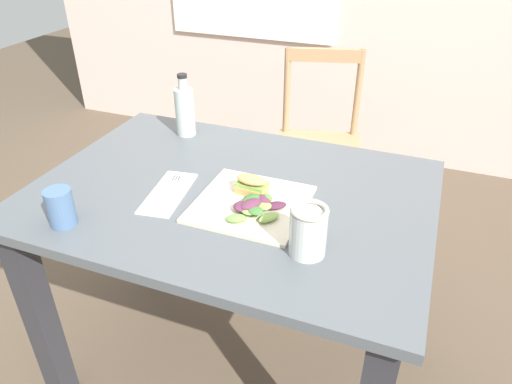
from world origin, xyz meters
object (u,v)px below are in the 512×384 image
object	(u,v)px
plate_lunch	(251,204)
fork_on_napkin	(170,189)
cup_extra_side	(61,207)
dining_table	(232,229)
chair_wooden_far	(319,145)
sandwich_half_front	(252,184)
bottle_cold_brew	(185,113)
mason_jar_iced_tea	(308,233)

from	to	relation	value
plate_lunch	fork_on_napkin	world-z (taller)	plate_lunch
fork_on_napkin	cup_extra_side	world-z (taller)	cup_extra_side
dining_table	chair_wooden_far	world-z (taller)	chair_wooden_far
chair_wooden_far	sandwich_half_front	xyz separation A→B (m)	(0.04, -0.98, 0.33)
dining_table	bottle_cold_brew	size ratio (longest dim) A/B	5.19
plate_lunch	mason_jar_iced_tea	xyz separation A→B (m)	(0.20, -0.14, 0.05)
plate_lunch	cup_extra_side	xyz separation A→B (m)	(-0.42, -0.25, 0.04)
fork_on_napkin	chair_wooden_far	bearing A→B (deg)	79.62
fork_on_napkin	plate_lunch	bearing A→B (deg)	2.44
plate_lunch	bottle_cold_brew	world-z (taller)	bottle_cold_brew
sandwich_half_front	fork_on_napkin	bearing A→B (deg)	-166.38
plate_lunch	sandwich_half_front	bearing A→B (deg)	108.26
bottle_cold_brew	cup_extra_side	distance (m)	0.60
plate_lunch	bottle_cold_brew	size ratio (longest dim) A/B	1.35
plate_lunch	fork_on_napkin	distance (m)	0.24
cup_extra_side	plate_lunch	bearing A→B (deg)	31.28
bottle_cold_brew	cup_extra_side	xyz separation A→B (m)	(-0.03, -0.60, -0.03)
dining_table	bottle_cold_brew	distance (m)	0.47
chair_wooden_far	mason_jar_iced_tea	size ratio (longest dim) A/B	6.89
dining_table	bottle_cold_brew	bearing A→B (deg)	135.56
sandwich_half_front	cup_extra_side	xyz separation A→B (m)	(-0.40, -0.30, 0.01)
chair_wooden_far	cup_extra_side	xyz separation A→B (m)	(-0.36, -1.28, 0.34)
dining_table	fork_on_napkin	xyz separation A→B (m)	(-0.16, -0.06, 0.14)
fork_on_napkin	bottle_cold_brew	world-z (taller)	bottle_cold_brew
sandwich_half_front	plate_lunch	bearing A→B (deg)	-71.74
sandwich_half_front	fork_on_napkin	size ratio (longest dim) A/B	0.49
chair_wooden_far	sandwich_half_front	bearing A→B (deg)	-87.67
dining_table	sandwich_half_front	world-z (taller)	sandwich_half_front
dining_table	mason_jar_iced_tea	world-z (taller)	mason_jar_iced_tea
dining_table	plate_lunch	distance (m)	0.17
plate_lunch	cup_extra_side	size ratio (longest dim) A/B	2.94
fork_on_napkin	mason_jar_iced_tea	bearing A→B (deg)	-16.32
chair_wooden_far	bottle_cold_brew	bearing A→B (deg)	-115.92
dining_table	chair_wooden_far	xyz separation A→B (m)	(0.03, 0.97, -0.15)
dining_table	mason_jar_iced_tea	xyz separation A→B (m)	(0.28, -0.19, 0.20)
mason_jar_iced_tea	plate_lunch	bearing A→B (deg)	144.78
sandwich_half_front	bottle_cold_brew	bearing A→B (deg)	140.61
sandwich_half_front	cup_extra_side	size ratio (longest dim) A/B	0.92
dining_table	cup_extra_side	bearing A→B (deg)	-137.33
fork_on_napkin	bottle_cold_brew	size ratio (longest dim) A/B	0.85
bottle_cold_brew	sandwich_half_front	bearing A→B (deg)	-39.39
plate_lunch	sandwich_half_front	size ratio (longest dim) A/B	3.21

